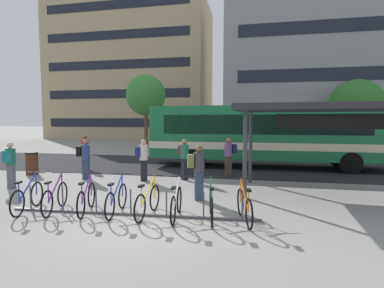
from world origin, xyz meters
name	(u,v)px	position (x,y,z in m)	size (l,w,h in m)	color
ground	(140,223)	(0.00, 0.00, 0.00)	(200.00, 200.00, 0.00)	gray
bus_lane_asphalt	(204,165)	(0.00, 9.39, 0.00)	(80.00, 7.20, 0.01)	#232326
city_bus	(268,134)	(3.41, 9.39, 1.78)	(12.05, 2.68, 3.20)	#196B3D
bike_rack	(131,212)	(-0.43, 0.47, 0.09)	(6.63, 0.44, 0.70)	#47474C
parked_bicycle_blue_0	(28,197)	(-3.31, 0.25, 0.38)	(0.58, 1.69, 0.99)	black
parked_bicycle_purple_1	(55,198)	(-2.56, 0.38, 0.38)	(0.61, 1.68, 0.99)	black
parked_bicycle_purple_2	(87,198)	(-1.68, 0.47, 0.38)	(0.65, 1.67, 0.99)	black
parked_bicycle_blue_3	(117,200)	(-0.85, 0.52, 0.38)	(0.52, 1.72, 0.99)	black
parked_bicycle_yellow_4	(148,202)	(0.02, 0.50, 0.38)	(0.52, 1.72, 0.99)	black
parked_bicycle_white_5	(176,204)	(0.79, 0.47, 0.38)	(0.52, 1.72, 0.99)	black
parked_bicycle_green_6	(211,205)	(1.65, 0.56, 0.38)	(0.52, 1.71, 0.99)	black
parked_bicycle_orange_7	(244,206)	(2.46, 0.57, 0.38)	(0.59, 1.69, 0.99)	black
transit_shelter	(327,110)	(5.01, 3.94, 2.79)	(6.07, 3.65, 2.98)	#38383D
commuter_navy_pack_0	(143,157)	(-1.74, 4.79, 0.97)	(0.60, 0.50, 1.69)	black
commuter_black_pack_1	(85,149)	(-5.67, 7.02, 1.00)	(0.52, 0.60, 1.73)	#565660
commuter_black_pack_2	(85,156)	(-4.20, 4.58, 0.96)	(0.57, 0.41, 1.68)	#2D3851
commuter_olive_pack_3	(198,169)	(0.99, 2.30, 0.99)	(0.59, 0.46, 1.71)	#2D3851
commuter_teal_pack_4	(10,162)	(-5.90, 2.50, 0.97)	(0.47, 0.59, 1.68)	#565660
commuter_navy_pack_5	(229,154)	(1.60, 6.62, 0.97)	(0.60, 0.52, 1.69)	#47382D
commuter_maroon_pack_6	(184,156)	(-0.14, 5.33, 0.98)	(0.58, 0.60, 1.69)	black
trash_bin	(32,163)	(-7.17, 5.08, 0.52)	(0.55, 0.55, 1.03)	#4C2819
street_tree_0	(356,103)	(10.35, 18.63, 3.79)	(3.91, 3.91, 5.59)	brown
street_tree_1	(146,95)	(-6.71, 18.69, 4.65)	(3.44, 3.44, 6.47)	brown
building_left_wing	(132,74)	(-14.32, 33.95, 9.06)	(21.50, 10.39, 18.12)	tan
building_right_wing	(336,46)	(10.63, 26.47, 9.89)	(21.44, 11.53, 19.77)	gray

